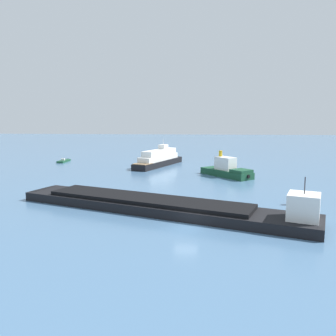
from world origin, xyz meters
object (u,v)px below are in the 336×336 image
at_px(tugboat, 227,170).
at_px(cargo_barge, 162,205).
at_px(fishing_skiff, 64,161).
at_px(white_riverboat, 159,159).
at_px(channel_buoy_red, 291,199).

bearing_deg(tugboat, cargo_barge, -111.01).
relative_size(fishing_skiff, white_riverboat, 0.30).
xyz_separation_m(cargo_barge, channel_buoy_red, (17.25, 5.09, -0.09)).
height_order(fishing_skiff, cargo_barge, cargo_barge).
bearing_deg(tugboat, channel_buoy_red, -73.03).
height_order(cargo_barge, channel_buoy_red, cargo_barge).
height_order(white_riverboat, cargo_barge, white_riverboat).
bearing_deg(channel_buoy_red, cargo_barge, -163.56).
relative_size(fishing_skiff, channel_buoy_red, 3.09).
relative_size(cargo_barge, channel_buoy_red, 20.54).
xyz_separation_m(fishing_skiff, white_riverboat, (26.28, -5.23, 1.48)).
distance_m(tugboat, cargo_barge, 29.23).
distance_m(fishing_skiff, tugboat, 45.91).
bearing_deg(white_riverboat, channel_buoy_red, -58.46).
height_order(fishing_skiff, channel_buoy_red, channel_buoy_red).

